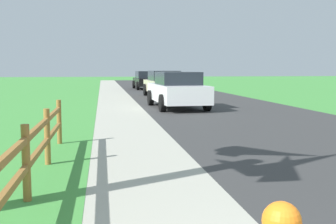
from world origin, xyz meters
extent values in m
plane|color=#42903D|center=(0.00, 25.00, 0.00)|extent=(120.00, 120.00, 0.00)
cube|color=#363636|center=(3.50, 27.00, 0.00)|extent=(7.00, 66.00, 0.01)
cube|color=#ACAB9B|center=(-3.00, 27.00, 0.00)|extent=(6.00, 66.00, 0.01)
cube|color=#42903D|center=(-4.50, 27.00, 0.01)|extent=(5.00, 66.00, 0.00)
sphere|color=orange|center=(-0.62, 1.21, 0.80)|extent=(0.25, 0.25, 0.25)
cube|color=#CB6115|center=(-0.62, 1.21, 0.89)|extent=(0.04, 0.04, 0.04)
cylinder|color=olive|center=(-2.76, 4.42, 0.52)|extent=(0.11, 0.11, 1.04)
cylinder|color=olive|center=(-2.76, 6.57, 0.52)|extent=(0.11, 0.11, 1.04)
cylinder|color=olive|center=(-2.76, 8.72, 0.52)|extent=(0.11, 0.11, 1.04)
cube|color=olive|center=(-2.76, 4.42, 0.47)|extent=(0.07, 8.59, 0.09)
cube|color=olive|center=(-2.76, 4.42, 0.83)|extent=(0.07, 8.59, 0.09)
cube|color=white|center=(1.54, 17.02, 0.68)|extent=(2.11, 5.00, 0.74)
cube|color=#1E232B|center=(1.55, 16.85, 1.33)|extent=(1.77, 2.40, 0.56)
cylinder|color=black|center=(0.53, 18.50, 0.36)|extent=(0.25, 0.73, 0.72)
cylinder|color=black|center=(2.42, 18.59, 0.36)|extent=(0.25, 0.73, 0.72)
cylinder|color=black|center=(0.67, 15.46, 0.36)|extent=(0.25, 0.73, 0.72)
cylinder|color=black|center=(2.56, 15.54, 0.36)|extent=(0.25, 0.73, 0.72)
cube|color=#C6B793|center=(2.00, 24.20, 0.67)|extent=(2.03, 4.85, 0.70)
cube|color=#1E232B|center=(2.00, 24.12, 1.32)|extent=(1.72, 2.53, 0.59)
cylinder|color=black|center=(1.02, 25.64, 0.38)|extent=(0.25, 0.76, 0.76)
cylinder|color=black|center=(2.86, 25.72, 0.38)|extent=(0.25, 0.76, 0.76)
cylinder|color=black|center=(1.13, 22.68, 0.38)|extent=(0.25, 0.76, 0.76)
cylinder|color=black|center=(2.97, 22.75, 0.38)|extent=(0.25, 0.76, 0.76)
cube|color=black|center=(1.96, 33.93, 0.61)|extent=(1.99, 4.70, 0.64)
cube|color=#1E232B|center=(1.96, 34.07, 1.23)|extent=(1.70, 2.53, 0.59)
cylinder|color=black|center=(1.00, 35.33, 0.34)|extent=(0.24, 0.69, 0.68)
cylinder|color=black|center=(2.83, 35.40, 0.34)|extent=(0.24, 0.69, 0.68)
cylinder|color=black|center=(1.10, 32.46, 0.34)|extent=(0.24, 0.69, 0.68)
cylinder|color=black|center=(2.93, 32.52, 0.34)|extent=(0.24, 0.69, 0.68)
camera|label=1|loc=(-1.74, -1.21, 1.78)|focal=44.42mm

